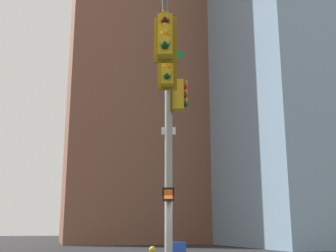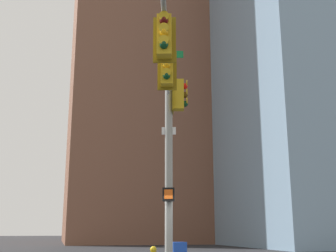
{
  "view_description": "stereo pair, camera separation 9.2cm",
  "coord_description": "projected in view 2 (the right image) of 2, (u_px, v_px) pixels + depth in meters",
  "views": [
    {
      "loc": [
        13.27,
        -3.39,
        1.51
      ],
      "look_at": [
        1.11,
        -0.19,
        4.51
      ],
      "focal_mm": 46.47,
      "sensor_mm": 36.0,
      "label": 1
    },
    {
      "loc": [
        13.29,
        -3.3,
        1.51
      ],
      "look_at": [
        1.11,
        -0.19,
        4.51
      ],
      "focal_mm": 46.47,
      "sensor_mm": 36.0,
      "label": 2
    }
  ],
  "objects": [
    {
      "name": "signal_pole_assembly",
      "position": [
        170.0,
        109.0,
        12.74
      ],
      "size": [
        5.65,
        2.14,
        7.42
      ],
      "rotation": [
        0.0,
        0.0,
        6.01
      ],
      "color": "gray",
      "rests_on": "ground_plane"
    },
    {
      "name": "building_brick_nearside",
      "position": [
        155.0,
        48.0,
        58.87
      ],
      "size": [
        19.89,
        21.62,
        50.98
      ],
      "primitive_type": "cube",
      "color": "brown",
      "rests_on": "ground_plane"
    },
    {
      "name": "building_brick_midblock",
      "position": [
        177.0,
        94.0,
        70.3
      ],
      "size": [
        18.37,
        19.69,
        45.66
      ],
      "primitive_type": "cube",
      "color": "brown",
      "rests_on": "ground_plane"
    }
  ]
}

